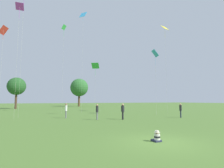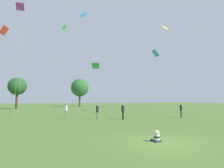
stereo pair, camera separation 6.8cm
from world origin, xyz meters
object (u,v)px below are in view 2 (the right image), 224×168
(kite_1, at_px, (83,17))
(kite_7, at_px, (4,32))
(kite_3, at_px, (20,11))
(seated_toddler, at_px, (156,137))
(distant_tree_2, at_px, (80,88))
(kite_0, at_px, (64,32))
(distant_tree_0, at_px, (17,86))
(kite_2, at_px, (24,1))
(kite_5, at_px, (96,67))
(kite_6, at_px, (165,30))
(kite_4, at_px, (155,54))
(person_standing_1, at_px, (97,110))
(person_standing_0, at_px, (181,109))
(person_standing_6, at_px, (123,110))
(person_standing_2, at_px, (66,109))

(kite_1, distance_m, kite_7, 14.64)
(kite_3, bearing_deg, seated_toddler, 167.65)
(kite_1, xyz_separation_m, distant_tree_2, (7.16, 33.52, -11.03))
(kite_0, relative_size, distant_tree_0, 1.84)
(kite_2, relative_size, kite_5, 2.12)
(kite_0, distance_m, kite_6, 18.41)
(kite_2, height_order, kite_6, kite_2)
(kite_1, height_order, kite_6, kite_1)
(kite_0, xyz_separation_m, kite_1, (3.65, 1.08, 3.84))
(kite_2, distance_m, kite_5, 13.15)
(kite_0, distance_m, kite_3, 9.82)
(kite_1, bearing_deg, kite_4, 47.57)
(person_standing_1, distance_m, kite_1, 21.10)
(person_standing_0, xyz_separation_m, person_standing_6, (-7.87, 1.01, -0.02))
(person_standing_2, distance_m, kite_2, 15.81)
(kite_5, relative_size, distant_tree_0, 0.94)
(kite_1, bearing_deg, person_standing_6, 11.93)
(person_standing_1, relative_size, kite_4, 0.18)
(person_standing_0, distance_m, distant_tree_2, 48.28)
(kite_4, bearing_deg, seated_toddler, -156.12)
(kite_3, height_order, kite_7, kite_3)
(kite_3, distance_m, distant_tree_2, 45.76)
(kite_3, relative_size, kite_5, 1.76)
(seated_toddler, bearing_deg, person_standing_1, 87.80)
(seated_toddler, relative_size, person_standing_0, 0.33)
(kite_2, bearing_deg, kite_5, 21.51)
(person_standing_1, bearing_deg, kite_2, -64.15)
(kite_0, bearing_deg, distant_tree_2, -111.82)
(person_standing_0, bearing_deg, kite_2, -102.22)
(seated_toddler, height_order, kite_1, kite_1)
(kite_1, bearing_deg, kite_5, 9.77)
(kite_3, height_order, distant_tree_2, kite_3)
(kite_2, relative_size, kite_4, 1.68)
(person_standing_2, relative_size, kite_4, 0.18)
(person_standing_2, bearing_deg, kite_4, 178.23)
(distant_tree_0, bearing_deg, kite_2, -84.06)
(kite_4, bearing_deg, kite_3, 147.42)
(person_standing_2, height_order, kite_3, kite_3)
(distant_tree_2, bearing_deg, kite_2, -112.96)
(kite_2, distance_m, kite_7, 5.10)
(seated_toddler, xyz_separation_m, kite_3, (-8.30, 15.32, 12.82))
(kite_4, distance_m, kite_6, 8.13)
(kite_7, bearing_deg, kite_3, 98.26)
(person_standing_1, xyz_separation_m, kite_3, (-8.77, 3.91, 11.97))
(kite_3, bearing_deg, person_standing_6, -153.45)
(person_standing_6, height_order, kite_2, kite_2)
(seated_toddler, xyz_separation_m, kite_4, (10.77, 13.91, 9.12))
(person_standing_2, height_order, kite_1, kite_1)
(person_standing_0, bearing_deg, kite_7, -103.34)
(kite_6, relative_size, distant_tree_2, 1.55)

